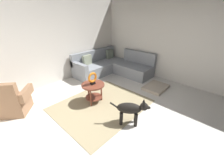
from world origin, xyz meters
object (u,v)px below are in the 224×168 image
Objects in this scene: side_table at (93,88)px; torus_sculpture at (92,78)px; armchair at (12,102)px; sectional_couch at (112,66)px; dog at (131,109)px; dog_bed_mat at (156,87)px.

side_table is 0.29m from torus_sculpture.
torus_sculpture is at bearing 6.57° from armchair.
torus_sculpture is at bearing -150.62° from sectional_couch.
armchair reaches higher than dog.
torus_sculpture is (1.62, -1.04, 0.39)m from armchair.
dog is (-1.88, -0.35, 0.33)m from dog_bed_mat.
torus_sculpture is (-1.86, -1.05, 0.42)m from sectional_couch.
armchair is 1.25× the size of dog_bed_mat.
dog_bed_mat is (3.48, -1.93, -0.28)m from armchair.
sectional_couch reaches higher than dog_bed_mat.
armchair is 1.38× the size of dog.
torus_sculpture is 0.45× the size of dog.
dog_bed_mat is at bearing -90.16° from sectional_couch.
dog_bed_mat is at bearing 10.12° from armchair.
dog_bed_mat is 1.10× the size of dog.
sectional_couch is 2.18m from torus_sculpture.
sectional_couch is 3.11× the size of dog.
armchair reaches higher than side_table.
dog is at bearing -129.44° from sectional_couch.
side_table is (-1.86, -1.05, 0.13)m from sectional_couch.
sectional_couch is 2.14m from side_table.
dog_bed_mat is 1.94m from dog.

